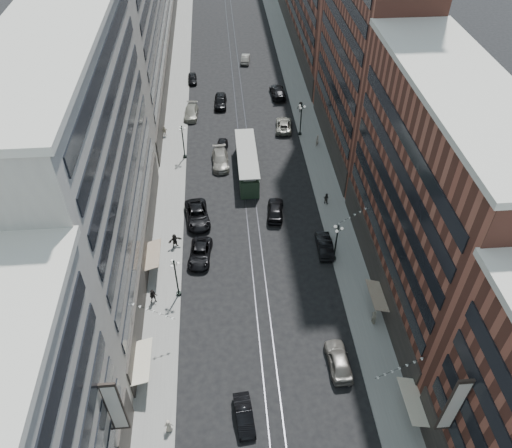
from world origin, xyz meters
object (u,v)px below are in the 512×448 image
object	(u,v)px
car_extra_1	(222,147)
car_9	(192,79)
car_4	(339,360)
car_5	(244,415)
car_12	(278,92)
car_extra_2	(275,210)
car_11	(284,125)
car_extra_0	(220,160)
car_10	(324,245)
car_2	(200,253)
car_13	(220,101)
pedestrian_5	(175,240)
car_8	(191,112)
pedestrian_1	(169,426)
pedestrian_2	(153,296)
pedestrian_4	(374,317)
lamppost_sw_far	(176,277)
lamppost_se_mid	(301,118)
lamppost_sw_mid	(183,141)
pedestrian_7	(326,198)
pedestrian_6	(165,131)
pedestrian_8	(317,140)
streetcar	(247,163)
car_14	(245,58)
pedestrian_9	(301,107)

from	to	relation	value
car_extra_1	car_9	bearing A→B (deg)	107.41
car_4	car_5	bearing A→B (deg)	25.15
car_12	car_extra_2	distance (m)	32.79
car_11	car_extra_0	bearing A→B (deg)	48.39
car_10	car_2	bearing A→B (deg)	1.95
car_13	pedestrian_5	bearing A→B (deg)	-97.62
car_11	pedestrian_5	size ratio (longest dim) A/B	2.89
car_8	car_extra_0	bearing A→B (deg)	-68.35
pedestrian_1	pedestrian_2	world-z (taller)	pedestrian_2
pedestrian_5	pedestrian_4	bearing A→B (deg)	-55.10
car_extra_2	car_11	bearing A→B (deg)	-92.09
lamppost_sw_far	pedestrian_4	bearing A→B (deg)	-15.09
car_11	car_13	size ratio (longest dim) A/B	1.04
lamppost_se_mid	pedestrian_1	distance (m)	51.20
car_11	car_13	distance (m)	13.28
lamppost_sw_mid	pedestrian_5	xyz separation A→B (m)	(-0.68, -19.19, -2.00)
car_4	pedestrian_5	xyz separation A→B (m)	(-16.68, 18.08, 0.22)
car_9	car_13	xyz separation A→B (m)	(5.06, -9.52, 0.20)
car_extra_2	pedestrian_7	bearing A→B (deg)	-158.87
lamppost_sw_mid	car_4	xyz separation A→B (m)	(16.00, -37.27, -2.22)
pedestrian_6	pedestrian_8	size ratio (longest dim) A/B	0.92
car_10	pedestrian_6	xyz separation A→B (m)	(-20.86, 27.50, 0.24)
car_4	car_extra_2	size ratio (longest dim) A/B	0.99
car_11	pedestrian_4	bearing A→B (deg)	104.26
pedestrian_1	car_5	bearing A→B (deg)	-179.13
car_11	car_extra_1	bearing A→B (deg)	35.95
car_2	pedestrian_2	xyz separation A→B (m)	(-5.05, -6.51, 0.34)
streetcar	pedestrian_1	distance (m)	39.35
car_8	car_extra_2	distance (m)	28.89
lamppost_se_mid	streetcar	distance (m)	13.26
pedestrian_4	car_9	distance (m)	61.14
pedestrian_2	car_11	world-z (taller)	pedestrian_2
car_11	car_2	bearing A→B (deg)	71.92
lamppost_sw_far	pedestrian_2	size ratio (longest dim) A/B	2.88
car_14	car_4	bearing A→B (deg)	101.06
car_10	pedestrian_9	bearing A→B (deg)	-92.04
lamppost_sw_mid	car_9	distance (m)	25.33
car_13	pedestrian_8	world-z (taller)	pedestrian_8
lamppost_se_mid	pedestrian_5	size ratio (longest dim) A/B	2.92
pedestrian_6	lamppost_se_mid	bearing A→B (deg)	-176.82
lamppost_sw_mid	pedestrian_6	world-z (taller)	lamppost_sw_mid
pedestrian_5	lamppost_se_mid	bearing A→B (deg)	28.68
pedestrian_2	car_10	distance (m)	21.28
car_8	pedestrian_5	bearing A→B (deg)	-88.58
streetcar	car_13	distance (m)	20.41
streetcar	lamppost_se_mid	bearing A→B (deg)	45.72
car_2	car_10	xyz separation A→B (m)	(15.16, 0.17, 0.04)
pedestrian_2	car_9	xyz separation A→B (m)	(3.45, 53.07, -0.41)
car_8	pedestrian_9	size ratio (longest dim) A/B	2.94
lamppost_sw_far	pedestrian_8	world-z (taller)	lamppost_sw_far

